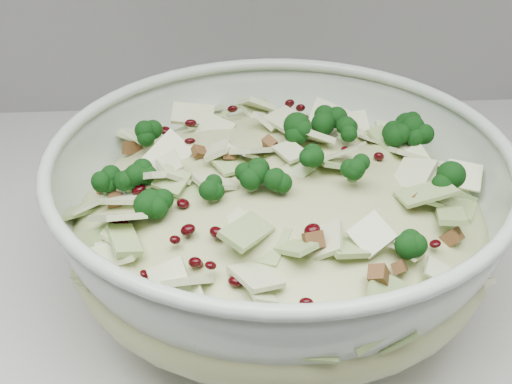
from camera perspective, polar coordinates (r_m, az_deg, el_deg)
mixing_bowl at (r=0.58m, az=1.85°, el=-2.57°), size 0.37×0.37×0.15m
salad at (r=0.56m, az=1.90°, el=-0.62°), size 0.37×0.37×0.15m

